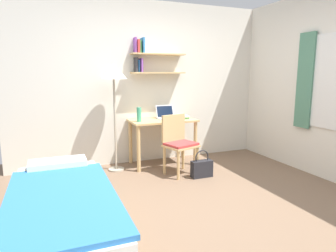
{
  "coord_description": "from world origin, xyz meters",
  "views": [
    {
      "loc": [
        -1.51,
        -2.67,
        1.46
      ],
      "look_at": [
        -0.24,
        0.51,
        0.85
      ],
      "focal_mm": 31.74,
      "sensor_mm": 36.0,
      "label": 1
    }
  ],
  "objects_px": {
    "standing_lamp": "(114,77)",
    "book_stack": "(183,117)",
    "bed": "(63,217)",
    "water_bottle": "(139,115)",
    "desk": "(162,128)",
    "handbag": "(202,168)",
    "desk_chair": "(178,141)",
    "laptop": "(166,115)"
  },
  "relations": [
    {
      "from": "bed",
      "to": "desk",
      "type": "height_order",
      "value": "desk"
    },
    {
      "from": "bed",
      "to": "desk",
      "type": "relative_size",
      "value": 1.88
    },
    {
      "from": "book_stack",
      "to": "handbag",
      "type": "distance_m",
      "value": 1.01
    },
    {
      "from": "handbag",
      "to": "book_stack",
      "type": "bearing_deg",
      "value": 85.97
    },
    {
      "from": "bed",
      "to": "laptop",
      "type": "height_order",
      "value": "laptop"
    },
    {
      "from": "laptop",
      "to": "book_stack",
      "type": "distance_m",
      "value": 0.28
    },
    {
      "from": "standing_lamp",
      "to": "water_bottle",
      "type": "xyz_separation_m",
      "value": [
        0.36,
        -0.04,
        -0.56
      ]
    },
    {
      "from": "book_stack",
      "to": "bed",
      "type": "bearing_deg",
      "value": -137.1
    },
    {
      "from": "laptop",
      "to": "desk_chair",
      "type": "bearing_deg",
      "value": -93.54
    },
    {
      "from": "desk",
      "to": "laptop",
      "type": "height_order",
      "value": "laptop"
    },
    {
      "from": "standing_lamp",
      "to": "book_stack",
      "type": "relative_size",
      "value": 7.23
    },
    {
      "from": "laptop",
      "to": "water_bottle",
      "type": "xyz_separation_m",
      "value": [
        -0.5,
        -0.16,
        0.05
      ]
    },
    {
      "from": "standing_lamp",
      "to": "book_stack",
      "type": "distance_m",
      "value": 1.29
    },
    {
      "from": "book_stack",
      "to": "standing_lamp",
      "type": "bearing_deg",
      "value": -178.38
    },
    {
      "from": "bed",
      "to": "laptop",
      "type": "distance_m",
      "value": 2.63
    },
    {
      "from": "desk_chair",
      "to": "book_stack",
      "type": "relative_size",
      "value": 3.9
    },
    {
      "from": "desk_chair",
      "to": "handbag",
      "type": "height_order",
      "value": "desk_chair"
    },
    {
      "from": "bed",
      "to": "desk_chair",
      "type": "height_order",
      "value": "desk_chair"
    },
    {
      "from": "handbag",
      "to": "bed",
      "type": "bearing_deg",
      "value": -151.55
    },
    {
      "from": "bed",
      "to": "water_bottle",
      "type": "distance_m",
      "value": 2.21
    },
    {
      "from": "water_bottle",
      "to": "book_stack",
      "type": "height_order",
      "value": "water_bottle"
    },
    {
      "from": "desk",
      "to": "desk_chair",
      "type": "distance_m",
      "value": 0.53
    },
    {
      "from": "standing_lamp",
      "to": "book_stack",
      "type": "height_order",
      "value": "standing_lamp"
    },
    {
      "from": "book_stack",
      "to": "laptop",
      "type": "bearing_deg",
      "value": 160.21
    },
    {
      "from": "desk",
      "to": "desk_chair",
      "type": "relative_size",
      "value": 1.2
    },
    {
      "from": "desk",
      "to": "standing_lamp",
      "type": "relative_size",
      "value": 0.65
    },
    {
      "from": "desk",
      "to": "desk_chair",
      "type": "bearing_deg",
      "value": -83.9
    },
    {
      "from": "handbag",
      "to": "water_bottle",
      "type": "bearing_deg",
      "value": 134.27
    },
    {
      "from": "laptop",
      "to": "desk",
      "type": "bearing_deg",
      "value": -134.68
    },
    {
      "from": "bed",
      "to": "book_stack",
      "type": "bearing_deg",
      "value": 42.9
    },
    {
      "from": "laptop",
      "to": "handbag",
      "type": "height_order",
      "value": "laptop"
    },
    {
      "from": "desk_chair",
      "to": "handbag",
      "type": "bearing_deg",
      "value": -49.16
    },
    {
      "from": "handbag",
      "to": "standing_lamp",
      "type": "bearing_deg",
      "value": 144.48
    },
    {
      "from": "desk",
      "to": "laptop",
      "type": "xyz_separation_m",
      "value": [
        0.09,
        0.09,
        0.19
      ]
    },
    {
      "from": "bed",
      "to": "desk_chair",
      "type": "xyz_separation_m",
      "value": [
        1.67,
        1.31,
        0.24
      ]
    },
    {
      "from": "desk",
      "to": "book_stack",
      "type": "distance_m",
      "value": 0.39
    },
    {
      "from": "desk",
      "to": "standing_lamp",
      "type": "height_order",
      "value": "standing_lamp"
    },
    {
      "from": "desk_chair",
      "to": "handbag",
      "type": "distance_m",
      "value": 0.51
    },
    {
      "from": "desk",
      "to": "handbag",
      "type": "bearing_deg",
      "value": -69.48
    },
    {
      "from": "water_bottle",
      "to": "handbag",
      "type": "distance_m",
      "value": 1.23
    },
    {
      "from": "book_stack",
      "to": "desk_chair",
      "type": "bearing_deg",
      "value": -120.14
    },
    {
      "from": "desk",
      "to": "bed",
      "type": "bearing_deg",
      "value": -131.45
    }
  ]
}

